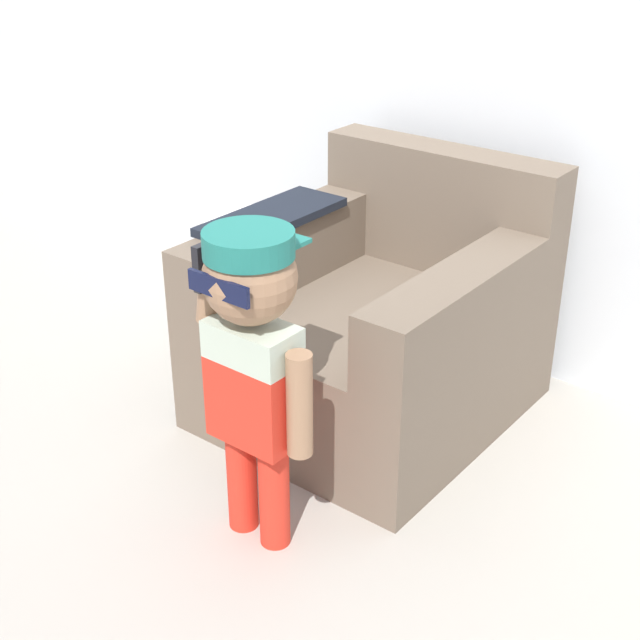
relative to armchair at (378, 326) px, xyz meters
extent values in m
plane|color=#ADA89E|center=(-0.20, -0.19, -0.32)|extent=(10.00, 10.00, 0.00)
cube|color=silver|center=(-0.20, 0.60, 0.98)|extent=(10.00, 0.05, 2.60)
cube|color=#6B5B4C|center=(0.00, -0.04, -0.11)|extent=(0.93, 1.05, 0.42)
cube|color=#6B5B4C|center=(0.00, 0.39, 0.33)|extent=(0.93, 0.17, 0.46)
cube|color=#6B5B4C|center=(-0.37, -0.13, 0.23)|extent=(0.19, 0.87, 0.25)
cube|color=#6B5B4C|center=(0.38, -0.13, 0.23)|extent=(0.19, 0.87, 0.25)
cube|color=black|center=(-0.37, -0.13, 0.37)|extent=(0.23, 0.57, 0.03)
cylinder|color=red|center=(0.08, -0.81, -0.15)|extent=(0.09, 0.09, 0.34)
cylinder|color=red|center=(0.21, -0.81, -0.15)|extent=(0.09, 0.09, 0.34)
cube|color=red|center=(0.15, -0.81, 0.15)|extent=(0.25, 0.14, 0.25)
cube|color=#B7C6B2|center=(0.15, -0.81, 0.32)|extent=(0.25, 0.14, 0.11)
sphere|color=#997051|center=(0.15, -0.81, 0.51)|extent=(0.25, 0.25, 0.25)
cylinder|color=#1E7066|center=(0.15, -0.81, 0.60)|extent=(0.24, 0.24, 0.07)
cube|color=#1E7066|center=(0.15, -0.70, 0.58)|extent=(0.14, 0.11, 0.01)
cube|color=#0F1433|center=(0.15, -0.92, 0.52)|extent=(0.20, 0.01, 0.05)
cylinder|color=#997051|center=(0.31, -0.81, 0.19)|extent=(0.07, 0.07, 0.30)
cylinder|color=#997051|center=(0.00, -0.81, 0.43)|extent=(0.10, 0.07, 0.18)
cube|color=black|center=(0.00, -0.83, 0.51)|extent=(0.02, 0.07, 0.13)
cylinder|color=white|center=(-0.80, 0.08, -0.31)|extent=(0.19, 0.19, 0.02)
cylinder|color=white|center=(-0.80, 0.08, -0.05)|extent=(0.05, 0.05, 0.53)
cylinder|color=white|center=(-0.80, 0.08, 0.22)|extent=(0.29, 0.29, 0.02)
camera|label=1|loc=(1.58, -2.34, 1.44)|focal=50.00mm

